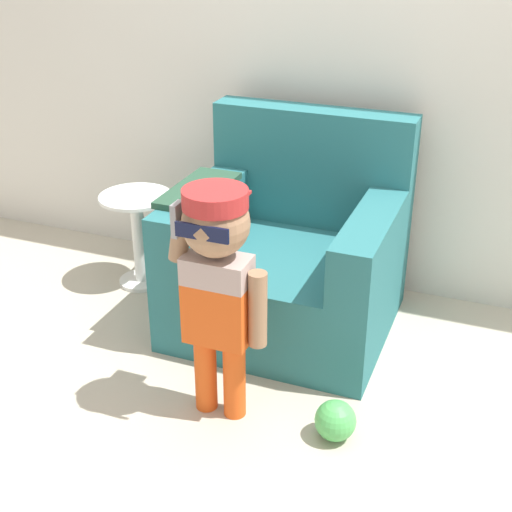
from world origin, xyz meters
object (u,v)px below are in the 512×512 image
(person_child, at_px, (218,271))
(side_table, at_px, (138,231))
(toy_ball, at_px, (335,421))
(armchair, at_px, (290,258))

(person_child, distance_m, side_table, 1.26)
(toy_ball, bearing_deg, armchair, 120.65)
(side_table, relative_size, toy_ball, 3.15)
(person_child, xyz_separation_m, toy_ball, (0.48, 0.01, -0.57))
(side_table, distance_m, toy_ball, 1.60)
(person_child, bearing_deg, side_table, 135.21)
(armchair, relative_size, person_child, 1.05)
(person_child, bearing_deg, toy_ball, 0.96)
(armchair, bearing_deg, side_table, 175.83)
(armchair, xyz_separation_m, side_table, (-0.88, 0.06, -0.03))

